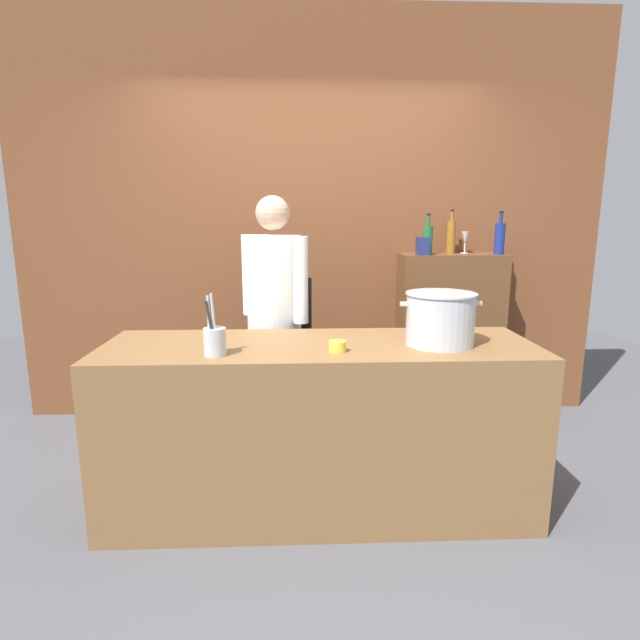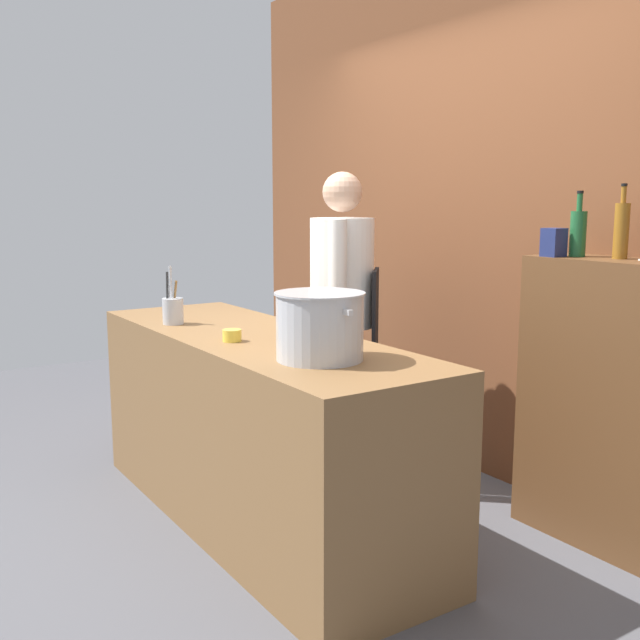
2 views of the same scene
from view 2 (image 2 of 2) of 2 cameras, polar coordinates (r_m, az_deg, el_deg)
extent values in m
plane|color=#4C4C51|center=(3.66, -4.83, -15.17)|extent=(8.00, 8.00, 0.00)
cube|color=brown|center=(4.18, 12.22, 8.91)|extent=(4.40, 0.10, 3.00)
cube|color=brown|center=(3.50, -4.93, -8.44)|extent=(2.19, 0.70, 0.90)
cube|color=brown|center=(3.47, 21.47, -6.07)|extent=(0.76, 0.32, 1.26)
cylinder|color=black|center=(3.95, 1.52, -6.76)|extent=(0.14, 0.14, 0.84)
cylinder|color=black|center=(4.14, 1.81, -6.00)|extent=(0.14, 0.14, 0.84)
cylinder|color=white|center=(3.92, 1.72, 3.68)|extent=(0.34, 0.34, 0.58)
cube|color=black|center=(3.93, 4.31, 0.16)|extent=(0.24, 0.21, 0.52)
cylinder|color=white|center=(3.70, 1.38, 3.80)|extent=(0.09, 0.09, 0.52)
cylinder|color=white|center=(4.13, 2.02, 4.38)|extent=(0.09, 0.09, 0.52)
sphere|color=tan|center=(3.90, 1.75, 9.91)|extent=(0.21, 0.21, 0.21)
cylinder|color=#B7BABF|center=(2.83, -0.02, -0.56)|extent=(0.34, 0.34, 0.26)
cylinder|color=#B7BABF|center=(2.81, -0.02, 2.08)|extent=(0.35, 0.35, 0.01)
cube|color=#B7BABF|center=(2.97, -2.00, 1.50)|extent=(0.04, 0.02, 0.02)
cube|color=#B7BABF|center=(2.66, 2.19, 0.59)|extent=(0.04, 0.02, 0.02)
cylinder|color=#B7BABF|center=(3.73, -11.35, 0.68)|extent=(0.10, 0.10, 0.13)
cylinder|color=#B7BABF|center=(3.74, -11.61, 2.02)|extent=(0.02, 0.03, 0.26)
cylinder|color=olive|center=(3.74, -11.24, 1.53)|extent=(0.03, 0.03, 0.20)
cylinder|color=#262626|center=(3.73, -11.77, 1.83)|extent=(0.05, 0.03, 0.24)
cylinder|color=#B7BABF|center=(3.72, -11.48, 2.06)|extent=(0.03, 0.01, 0.27)
cylinder|color=yellow|center=(3.24, -6.85, -1.20)|extent=(0.08, 0.08, 0.05)
cylinder|color=#8C5919|center=(3.39, 22.36, 6.40)|extent=(0.06, 0.06, 0.24)
cylinder|color=#8C5919|center=(3.39, 22.52, 8.98)|extent=(0.02, 0.02, 0.07)
cylinder|color=black|center=(3.39, 22.56, 9.67)|extent=(0.03, 0.03, 0.01)
cylinder|color=#1E592D|center=(3.46, 19.40, 6.32)|extent=(0.07, 0.07, 0.20)
cylinder|color=#1E592D|center=(3.46, 19.52, 8.61)|extent=(0.03, 0.03, 0.08)
cylinder|color=black|center=(3.46, 19.56, 9.35)|extent=(0.03, 0.03, 0.01)
cube|color=navy|center=(3.43, 17.69, 5.76)|extent=(0.08, 0.08, 0.13)
camera|label=1|loc=(3.18, -50.65, 6.40)|focal=28.47mm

